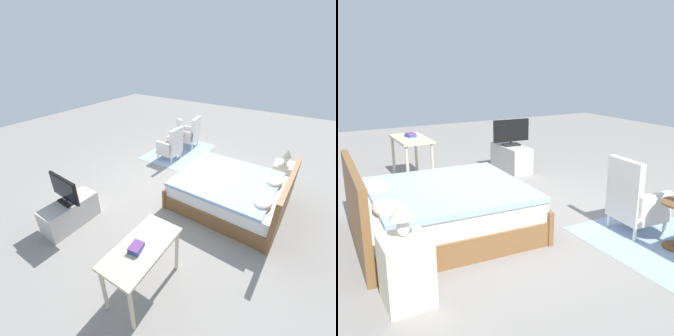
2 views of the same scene
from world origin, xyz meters
The scene contains 10 objects.
ground_plane centered at (0.00, 0.00, 0.00)m, with size 16.00×16.00×0.00m, color gray.
floor_rug centered at (-1.76, -1.01, 0.00)m, with size 2.10×1.50×0.01m.
bed centered at (-0.12, 1.14, 0.30)m, with size 1.87×2.09×0.96m.
armchair_by_window_right centered at (-1.20, -0.95, 0.38)m, with size 0.58×0.58×0.92m.
nightstand centered at (-1.31, 1.86, 0.30)m, with size 0.44×0.41×0.60m.
table_lamp centered at (-1.31, 1.86, 0.81)m, with size 0.22×0.22×0.33m.
tv_stand centered at (1.97, -1.06, 0.24)m, with size 0.96×0.40×0.48m.
tv_flatscreen centered at (1.98, -1.06, 0.73)m, with size 0.22×0.72×0.49m.
vanity_desk centered at (2.22, 0.78, 0.64)m, with size 1.04×0.52×0.76m.
book_stack centered at (2.29, 0.76, 0.79)m, with size 0.21×0.18×0.07m.
Camera 2 is at (-4.35, 2.57, 2.03)m, focal length 42.00 mm.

